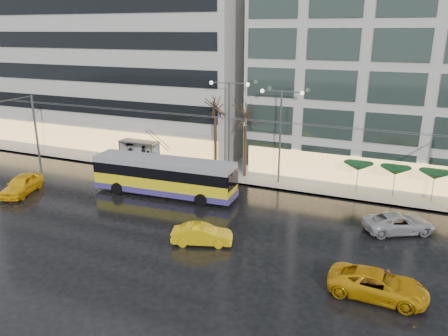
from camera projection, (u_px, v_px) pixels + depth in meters
The scene contains 22 objects.
ground at pixel (152, 214), 33.91m from camera, with size 140.00×140.00×0.00m, color black.
sidewalk at pixel (241, 167), 45.42m from camera, with size 80.00×10.00×0.15m, color gray.
kerb at pixel (222, 181), 41.08m from camera, with size 80.00×0.10×0.15m, color slate.
building_left at pixel (118, 52), 53.16m from camera, with size 34.00×14.00×22.00m, color #B9B6B1.
building_right at pixel (436, 42), 39.64m from camera, with size 32.00×14.00×25.00m, color #B9B6B1.
trolleybus at pixel (164, 177), 37.53m from camera, with size 12.71×5.10×5.84m.
catenary at pixel (207, 140), 39.21m from camera, with size 42.24×5.12×7.00m.
bus_shelter at pixel (137, 147), 45.82m from camera, with size 4.20×1.60×2.51m.
street_lamp_near at pixel (229, 116), 40.82m from camera, with size 3.96×0.36×9.03m.
street_lamp_far at pixel (281, 123), 39.04m from camera, with size 3.96×0.36×8.53m.
tree_a at pixel (215, 103), 41.22m from camera, with size 3.20×3.20×8.40m.
tree_b at pixel (246, 112), 40.49m from camera, with size 3.20×3.20×7.70m.
parasol_a at pixel (358, 167), 37.59m from camera, with size 2.50×2.50×2.65m.
parasol_b at pixel (395, 171), 36.47m from camera, with size 2.50×2.50×2.65m.
parasol_c at pixel (435, 175), 35.35m from camera, with size 2.50×2.50×2.65m.
taxi_a at pixel (22, 185), 38.00m from camera, with size 1.94×4.82×1.64m, color yellow.
taxi_b at pixel (202, 235), 29.11m from camera, with size 1.41×4.05×1.33m, color yellow.
taxi_c at pixel (378, 285), 23.30m from camera, with size 2.39×5.18×1.44m, color #CF8E0A.
sedan_silver at pixel (399, 223), 30.82m from camera, with size 2.27×4.91×1.37m, color #A4A3A8.
pedestrian_a at pixel (144, 150), 46.07m from camera, with size 1.12×1.14×2.19m.
pedestrian_b at pixel (148, 159), 44.98m from camera, with size 1.05×1.01×1.70m.
pedestrian_c at pixel (130, 152), 46.58m from camera, with size 1.08×0.94×2.11m.
Camera 1 is at (17.38, -26.53, 13.73)m, focal length 35.00 mm.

